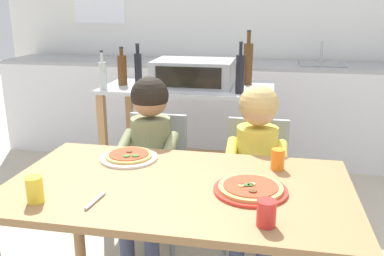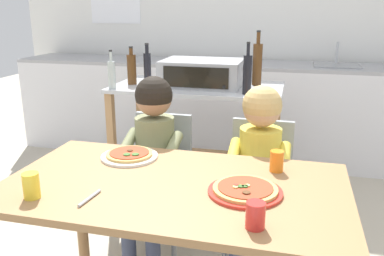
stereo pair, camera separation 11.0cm
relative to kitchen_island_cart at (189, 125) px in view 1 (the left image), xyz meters
name	(u,v)px [view 1 (the left image)]	position (x,y,z in m)	size (l,w,h in m)	color
ground_plane	(213,216)	(0.21, -0.19, -0.60)	(10.92, 10.92, 0.00)	#B7AD99
back_wall_tiled	(239,14)	(0.21, 1.50, 0.75)	(5.05, 0.13, 2.70)	white
kitchen_counter	(233,110)	(0.21, 1.09, -0.14)	(4.54, 0.60, 1.12)	silver
kitchen_island_cart	(189,125)	(0.00, 0.00, 0.00)	(1.18, 0.63, 0.89)	#B7BABF
toaster_oven	(194,73)	(0.03, 0.01, 0.38)	(0.55, 0.41, 0.18)	#999BA0
bottle_brown_beer	(240,73)	(0.37, -0.20, 0.42)	(0.06, 0.06, 0.33)	black
bottle_slim_sauce	(138,68)	(-0.36, -0.04, 0.41)	(0.05, 0.05, 0.29)	black
bottle_squat_spirits	(248,63)	(0.40, 0.12, 0.44)	(0.07, 0.07, 0.38)	#4C2D14
bottle_dark_olive_oil	(103,75)	(-0.53, -0.25, 0.39)	(0.05, 0.05, 0.26)	#ADB7B2
bottle_tall_green_wine	(122,69)	(-0.47, -0.06, 0.40)	(0.06, 0.06, 0.27)	#4C2D14
dining_table	(178,206)	(0.21, -1.29, 0.03)	(1.41, 0.79, 0.73)	olive
dining_chair_left	(155,174)	(-0.08, -0.63, -0.12)	(0.36, 0.36, 0.81)	gray
dining_chair_right	(256,181)	(0.51, -0.63, -0.12)	(0.36, 0.36, 0.81)	gray
child_in_olive_shirt	(148,146)	(-0.08, -0.74, 0.09)	(0.32, 0.42, 1.05)	#424C6B
child_in_yellow_shirt	(256,156)	(0.51, -0.74, 0.07)	(0.32, 0.42, 1.02)	#424C6B
pizza_plate_white	(129,156)	(-0.08, -1.06, 0.14)	(0.27, 0.27, 0.03)	white
pizza_plate_red_rimmed	(251,189)	(0.51, -1.31, 0.14)	(0.29, 0.29, 0.03)	red
drinking_cup_orange	(278,159)	(0.61, -1.05, 0.18)	(0.06, 0.06, 0.09)	orange
drinking_cup_red	(266,213)	(0.57, -1.56, 0.17)	(0.07, 0.07, 0.09)	red
drinking_cup_yellow	(35,190)	(-0.27, -1.55, 0.18)	(0.06, 0.06, 0.10)	yellow
serving_spoon	(95,201)	(-0.05, -1.51, 0.14)	(0.01, 0.01, 0.14)	#B7BABF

